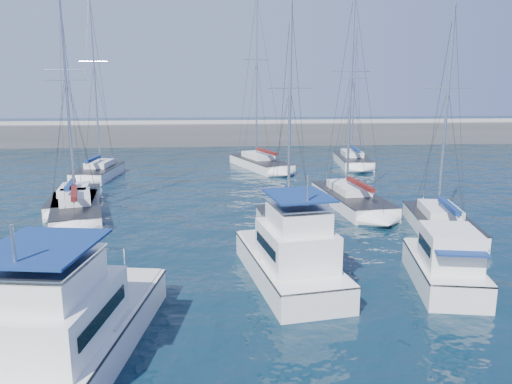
{
  "coord_description": "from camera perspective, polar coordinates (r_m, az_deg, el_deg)",
  "views": [
    {
      "loc": [
        -0.48,
        -21.32,
        8.87
      ],
      "look_at": [
        1.63,
        5.24,
        3.0
      ],
      "focal_mm": 35.0,
      "sensor_mm": 36.0,
      "label": 1
    }
  ],
  "objects": [
    {
      "name": "ground",
      "position": [
        23.1,
        -3.06,
        -10.18
      ],
      "size": [
        220.0,
        220.0,
        0.0
      ],
      "primitive_type": "plane",
      "color": "black",
      "rests_on": "ground"
    },
    {
      "name": "breakwater",
      "position": [
        73.74,
        -4.17,
        6.31
      ],
      "size": [
        160.0,
        6.0,
        4.45
      ],
      "color": "#424244",
      "rests_on": "ground"
    },
    {
      "name": "motor_yacht_port_inner",
      "position": [
        17.6,
        -21.04,
        -14.55
      ],
      "size": [
        5.34,
        10.18,
        4.69
      ],
      "rotation": [
        0.0,
        0.0,
        -0.16
      ],
      "color": "silver",
      "rests_on": "ground"
    },
    {
      "name": "motor_yacht_stbd_inner",
      "position": [
        22.56,
        4.06,
        -7.67
      ],
      "size": [
        4.52,
        8.67,
        4.69
      ],
      "rotation": [
        0.0,
        0.0,
        0.16
      ],
      "color": "white",
      "rests_on": "ground"
    },
    {
      "name": "motor_yacht_stbd_outer",
      "position": [
        23.67,
        20.81,
        -7.99
      ],
      "size": [
        3.6,
        6.27,
        3.2
      ],
      "rotation": [
        0.0,
        0.0,
        -0.19
      ],
      "color": "silver",
      "rests_on": "ground"
    },
    {
      "name": "sailboat_mid_a",
      "position": [
        38.32,
        -20.07,
        -0.9
      ],
      "size": [
        4.08,
        7.84,
        15.59
      ],
      "rotation": [
        0.0,
        0.0,
        0.14
      ],
      "color": "white",
      "rests_on": "ground"
    },
    {
      "name": "sailboat_mid_b",
      "position": [
        35.65,
        -19.9,
        -1.89
      ],
      "size": [
        5.19,
        9.26,
        14.43
      ],
      "rotation": [
        0.0,
        0.0,
        0.26
      ],
      "color": "silver",
      "rests_on": "ground"
    },
    {
      "name": "sailboat_mid_c",
      "position": [
        29.49,
        4.01,
        -4.06
      ],
      "size": [
        3.58,
        7.93,
        13.66
      ],
      "rotation": [
        0.0,
        0.0,
        0.08
      ],
      "color": "silver",
      "rests_on": "ground"
    },
    {
      "name": "sailboat_mid_d",
      "position": [
        37.16,
        10.79,
        -0.8
      ],
      "size": [
        4.13,
        10.0,
        15.44
      ],
      "rotation": [
        0.0,
        0.0,
        0.1
      ],
      "color": "silver",
      "rests_on": "ground"
    },
    {
      "name": "sailboat_mid_e",
      "position": [
        32.22,
        20.37,
        -3.41
      ],
      "size": [
        4.39,
        8.4,
        13.67
      ],
      "rotation": [
        0.0,
        0.0,
        -0.17
      ],
      "color": "white",
      "rests_on": "ground"
    },
    {
      "name": "sailboat_back_a",
      "position": [
        49.84,
        -17.57,
        2.25
      ],
      "size": [
        3.79,
        7.79,
        17.32
      ],
      "rotation": [
        0.0,
        0.0,
        -0.1
      ],
      "color": "silver",
      "rests_on": "ground"
    },
    {
      "name": "sailboat_back_b",
      "position": [
        52.78,
        0.47,
        3.34
      ],
      "size": [
        6.29,
        10.25,
        17.96
      ],
      "rotation": [
        0.0,
        0.0,
        0.35
      ],
      "color": "silver",
      "rests_on": "ground"
    },
    {
      "name": "sailboat_back_c",
      "position": [
        55.61,
        10.96,
        3.56
      ],
      "size": [
        3.78,
        8.7,
        14.9
      ],
      "rotation": [
        0.0,
        0.0,
        -0.09
      ],
      "color": "white",
      "rests_on": "ground"
    }
  ]
}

